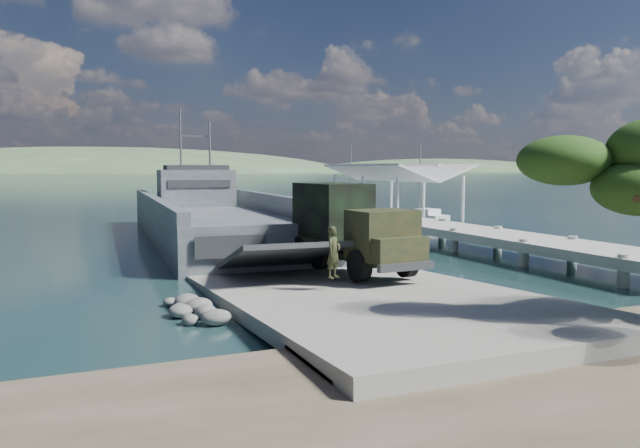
{
  "coord_description": "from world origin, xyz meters",
  "views": [
    {
      "loc": [
        -10.24,
        -20.66,
        5.0
      ],
      "look_at": [
        1.06,
        6.0,
        2.35
      ],
      "focal_mm": 35.0,
      "sensor_mm": 36.0,
      "label": 1
    }
  ],
  "objects": [
    {
      "name": "ground",
      "position": [
        0.0,
        0.0,
        0.0
      ],
      "size": [
        1400.0,
        1400.0,
        0.0
      ],
      "primitive_type": "plane",
      "color": "#173537",
      "rests_on": "ground"
    },
    {
      "name": "boat_ramp",
      "position": [
        0.0,
        -1.0,
        0.25
      ],
      "size": [
        10.0,
        18.0,
        0.5
      ],
      "primitive_type": "cube",
      "color": "gray",
      "rests_on": "ground"
    },
    {
      "name": "shoreline_rocks",
      "position": [
        -6.2,
        0.5,
        0.0
      ],
      "size": [
        3.2,
        5.6,
        0.9
      ],
      "primitive_type": null,
      "color": "#5D5E5B",
      "rests_on": "ground"
    },
    {
      "name": "distant_headlands",
      "position": [
        50.0,
        560.0,
        0.0
      ],
      "size": [
        1000.0,
        240.0,
        48.0
      ],
      "primitive_type": null,
      "color": "#3F5535",
      "rests_on": "ground"
    },
    {
      "name": "pier",
      "position": [
        13.0,
        18.77,
        1.6
      ],
      "size": [
        6.4,
        44.0,
        6.1
      ],
      "color": "#B2B2A8",
      "rests_on": "ground"
    },
    {
      "name": "landing_craft",
      "position": [
        0.07,
        21.69,
        0.87
      ],
      "size": [
        10.94,
        36.29,
        10.65
      ],
      "rotation": [
        0.0,
        0.0,
        -0.06
      ],
      "color": "#434A4F",
      "rests_on": "ground"
    },
    {
      "name": "military_truck",
      "position": [
        1.56,
        4.02,
        2.37
      ],
      "size": [
        3.18,
        8.29,
        3.76
      ],
      "rotation": [
        0.0,
        0.0,
        0.08
      ],
      "color": "black",
      "rests_on": "boat_ramp"
    },
    {
      "name": "soldier",
      "position": [
        -0.84,
        0.21,
        1.47
      ],
      "size": [
        0.84,
        0.79,
        1.93
      ],
      "primitive_type": "imported",
      "rotation": [
        0.0,
        0.0,
        0.62
      ],
      "color": "black",
      "rests_on": "boat_ramp"
    },
    {
      "name": "sailboat_near",
      "position": [
        20.37,
        27.98,
        0.39
      ],
      "size": [
        2.77,
        6.28,
        7.39
      ],
      "rotation": [
        0.0,
        0.0,
        0.17
      ],
      "color": "white",
      "rests_on": "ground"
    },
    {
      "name": "sailboat_far",
      "position": [
        16.56,
        34.69,
        0.39
      ],
      "size": [
        3.6,
        6.25,
        7.32
      ],
      "rotation": [
        0.0,
        0.0,
        -0.33
      ],
      "color": "white",
      "rests_on": "ground"
    }
  ]
}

